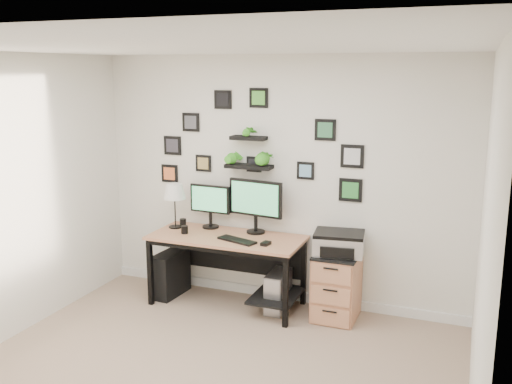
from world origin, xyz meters
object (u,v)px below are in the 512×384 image
at_px(printer, 339,243).
at_px(monitor_left, 210,203).
at_px(mug, 185,230).
at_px(pc_tower_black, 171,274).
at_px(table_lamp, 175,192).
at_px(pc_tower_grey, 278,291).
at_px(file_cabinet, 337,286).
at_px(desk, 231,247).
at_px(monitor_right, 255,202).

bearing_deg(printer, monitor_left, 174.71).
bearing_deg(mug, pc_tower_black, 160.59).
distance_m(table_lamp, mug, 0.44).
height_order(pc_tower_grey, printer, printer).
height_order(mug, printer, printer).
height_order(table_lamp, printer, table_lamp).
distance_m(pc_tower_black, file_cabinet, 1.85).
xyz_separation_m(desk, pc_tower_black, (-0.72, -0.02, -0.38)).
xyz_separation_m(desk, table_lamp, (-0.70, 0.07, 0.52)).
xyz_separation_m(monitor_left, printer, (1.46, -0.14, -0.25)).
relative_size(mug, pc_tower_grey, 0.20).
relative_size(monitor_left, pc_tower_black, 0.98).
bearing_deg(monitor_right, monitor_left, 179.13).
xyz_separation_m(table_lamp, mug, (0.21, -0.17, -0.35)).
height_order(monitor_left, table_lamp, table_lamp).
height_order(monitor_left, pc_tower_black, monitor_left).
height_order(desk, monitor_right, monitor_right).
xyz_separation_m(pc_tower_black, pc_tower_grey, (1.24, 0.03, -0.04)).
height_order(desk, monitor_left, monitor_left).
relative_size(pc_tower_grey, file_cabinet, 0.62).
xyz_separation_m(monitor_left, mug, (-0.16, -0.30, -0.24)).
bearing_deg(desk, file_cabinet, 2.98).
bearing_deg(mug, monitor_right, 22.98).
xyz_separation_m(monitor_right, file_cabinet, (0.92, -0.13, -0.75)).
bearing_deg(table_lamp, desk, -5.63).
xyz_separation_m(monitor_right, table_lamp, (-0.89, -0.12, 0.05)).
xyz_separation_m(table_lamp, file_cabinet, (1.81, -0.01, -0.81)).
height_order(monitor_left, file_cabinet, monitor_left).
relative_size(pc_tower_black, file_cabinet, 0.72).
bearing_deg(mug, pc_tower_grey, 6.62).
xyz_separation_m(table_lamp, pc_tower_black, (-0.03, -0.09, -0.90)).
bearing_deg(file_cabinet, printer, 15.87).
relative_size(monitor_left, monitor_right, 0.78).
height_order(desk, pc_tower_grey, desk).
relative_size(table_lamp, printer, 0.93).
xyz_separation_m(table_lamp, printer, (1.82, -0.01, -0.36)).
distance_m(mug, printer, 1.63).
distance_m(desk, monitor_left, 0.56).
distance_m(desk, pc_tower_grey, 0.67).
height_order(pc_tower_black, file_cabinet, file_cabinet).
height_order(table_lamp, file_cabinet, table_lamp).
bearing_deg(desk, pc_tower_black, -178.36).
distance_m(monitor_left, printer, 1.49).
distance_m(monitor_left, monitor_right, 0.54).
bearing_deg(monitor_left, file_cabinet, -5.45).
xyz_separation_m(pc_tower_black, printer, (1.85, 0.08, 0.54)).
relative_size(table_lamp, file_cabinet, 0.73).
xyz_separation_m(monitor_left, table_lamp, (-0.36, -0.13, 0.11)).
bearing_deg(monitor_right, printer, -7.80).
xyz_separation_m(pc_tower_black, file_cabinet, (1.84, 0.08, 0.09)).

